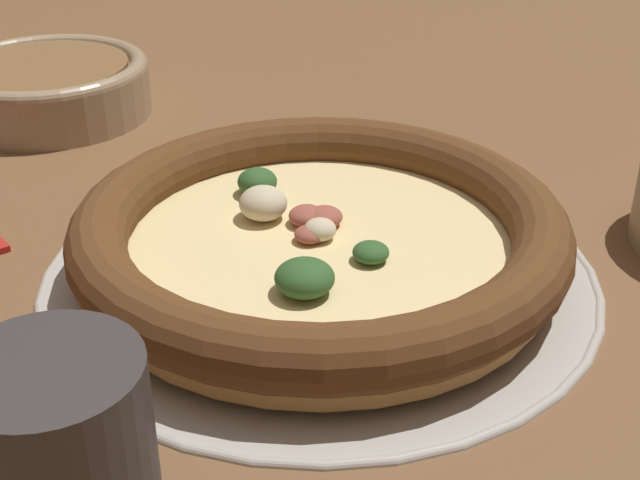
{
  "coord_description": "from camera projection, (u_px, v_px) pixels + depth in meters",
  "views": [
    {
      "loc": [
        -0.17,
        -0.39,
        0.26
      ],
      "look_at": [
        0.0,
        0.0,
        0.02
      ],
      "focal_mm": 50.0,
      "sensor_mm": 36.0,
      "label": 1
    }
  ],
  "objects": [
    {
      "name": "pizza_tray",
      "position": [
        320.0,
        270.0,
        0.49
      ],
      "size": [
        0.31,
        0.31,
        0.01
      ],
      "color": "#B7B2A8",
      "rests_on": "ground_plane"
    },
    {
      "name": "drinking_cup",
      "position": [
        63.0,
        470.0,
        0.3
      ],
      "size": [
        0.06,
        0.06,
        0.09
      ],
      "color": "#383333",
      "rests_on": "ground_plane"
    },
    {
      "name": "ground_plane",
      "position": [
        320.0,
        275.0,
        0.49
      ],
      "size": [
        3.0,
        3.0,
        0.0
      ],
      "primitive_type": "plane",
      "color": "brown"
    },
    {
      "name": "pizza",
      "position": [
        320.0,
        235.0,
        0.48
      ],
      "size": [
        0.27,
        0.27,
        0.04
      ],
      "color": "tan",
      "rests_on": "pizza_tray"
    },
    {
      "name": "bowl_far",
      "position": [
        48.0,
        85.0,
        0.7
      ],
      "size": [
        0.16,
        0.16,
        0.04
      ],
      "color": "#9E8466",
      "rests_on": "ground_plane"
    }
  ]
}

